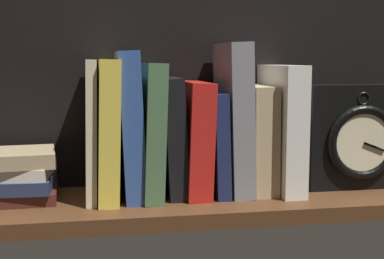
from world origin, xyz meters
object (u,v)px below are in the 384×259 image
book_green_romantic (151,130)px  framed_clock (356,137)px  book_blue_modern (130,125)px  book_cream_twain (91,130)px  book_yellow_seinlanguage (108,129)px  book_tan_shortstories (257,139)px  book_gray_chess (234,118)px  book_navy_bierce (215,143)px  book_stack_side (7,177)px  book_white_catcher (281,128)px  book_black_skeptic (172,137)px  book_red_requiem (195,138)px

book_green_romantic → framed_clock: 36.63cm
book_blue_modern → book_cream_twain: bearing=180.0°
book_cream_twain → book_yellow_seinlanguage: (2.76, 0.00, 0.01)cm
book_tan_shortstories → framed_clock: size_ratio=1.00×
book_yellow_seinlanguage → book_cream_twain: bearing=180.0°
book_gray_chess → book_tan_shortstories: (4.26, 0.00, -3.62)cm
book_navy_bierce → book_tan_shortstories: size_ratio=0.94×
book_tan_shortstories → book_stack_side: 42.46cm
book_gray_chess → book_white_catcher: bearing=0.0°
book_cream_twain → book_white_catcher: (32.75, 0.00, -0.47)cm
book_blue_modern → book_tan_shortstories: (22.02, 0.00, -2.91)cm
book_cream_twain → book_navy_bierce: size_ratio=1.31×
book_tan_shortstories → framed_clock: (18.10, -0.93, -0.06)cm
book_stack_side → book_black_skeptic: bearing=-0.9°
book_green_romantic → book_tan_shortstories: book_green_romantic is taller
book_blue_modern → book_stack_side: (-20.12, 0.42, -8.12)cm
book_black_skeptic → framed_clock: size_ratio=1.07×
book_cream_twain → book_black_skeptic: size_ratio=1.15×
book_red_requiem → book_gray_chess: bearing=0.0°
book_tan_shortstories → book_gray_chess: bearing=180.0°
book_blue_modern → book_red_requiem: 11.29cm
book_green_romantic → book_red_requiem: (7.45, 0.00, -1.59)cm
book_cream_twain → book_green_romantic: book_cream_twain is taller
book_blue_modern → book_white_catcher: bearing=0.0°
book_blue_modern → book_yellow_seinlanguage: bearing=180.0°
book_cream_twain → book_yellow_seinlanguage: same height
book_blue_modern → book_white_catcher: book_blue_modern is taller
book_green_romantic → book_tan_shortstories: 18.57cm
book_gray_chess → framed_clock: (22.35, -0.93, -3.68)cm
book_cream_twain → book_yellow_seinlanguage: bearing=0.0°
book_navy_bierce → book_red_requiem: bearing=180.0°
book_gray_chess → book_red_requiem: bearing=180.0°
framed_clock → book_stack_side: 60.47cm
book_red_requiem → book_white_catcher: bearing=0.0°
book_blue_modern → book_black_skeptic: 7.39cm
book_black_skeptic → book_green_romantic: bearing=180.0°
book_cream_twain → book_tan_shortstories: 28.48cm
book_red_requiem → framed_clock: size_ratio=1.03×
book_green_romantic → book_red_requiem: book_green_romantic is taller
book_green_romantic → book_white_catcher: size_ratio=1.02×
book_yellow_seinlanguage → book_white_catcher: size_ratio=1.04×
book_blue_modern → book_navy_bierce: bearing=0.0°
book_green_romantic → book_yellow_seinlanguage: bearing=180.0°
book_gray_chess → framed_clock: book_gray_chess is taller
book_gray_chess → book_tan_shortstories: 5.59cm
book_red_requiem → book_navy_bierce: 3.56cm
book_white_catcher → book_stack_side: book_white_catcher is taller
book_gray_chess → book_yellow_seinlanguage: bearing=180.0°
book_yellow_seinlanguage → book_blue_modern: size_ratio=0.94×
book_green_romantic → book_white_catcher: book_green_romantic is taller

